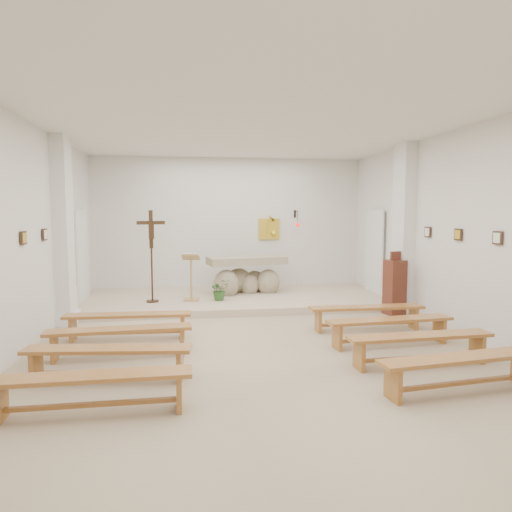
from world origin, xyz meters
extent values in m
cube|color=#C6B28F|center=(0.00, 0.00, 0.00)|extent=(7.00, 10.00, 0.00)
cube|color=silver|center=(-3.49, 0.00, 1.75)|extent=(0.02, 10.00, 3.50)
cube|color=silver|center=(3.49, 0.00, 1.75)|extent=(0.02, 10.00, 3.50)
cube|color=silver|center=(0.00, 4.99, 1.75)|extent=(7.00, 0.02, 3.50)
cube|color=silver|center=(0.00, 0.00, 3.49)|extent=(7.00, 10.00, 0.02)
cube|color=beige|center=(0.00, 3.50, 0.07)|extent=(6.98, 3.00, 0.15)
cube|color=white|center=(-3.37, 2.00, 1.75)|extent=(0.26, 0.55, 3.50)
cube|color=white|center=(3.37, 2.00, 1.75)|extent=(0.26, 0.55, 3.50)
cube|color=yellow|center=(1.05, 4.96, 1.65)|extent=(0.55, 0.04, 0.55)
cube|color=black|center=(1.75, 4.97, 2.05)|extent=(0.04, 0.02, 0.20)
cylinder|color=black|center=(1.75, 4.82, 2.12)|extent=(0.02, 0.30, 0.02)
cylinder|color=black|center=(1.75, 4.67, 1.95)|extent=(0.01, 0.01, 0.34)
sphere|color=red|center=(1.75, 4.67, 1.76)|extent=(0.11, 0.11, 0.11)
cube|color=#3A2519|center=(-3.47, 0.20, 1.72)|extent=(0.03, 0.20, 0.20)
cube|color=#3A2519|center=(-3.47, 1.20, 1.72)|extent=(0.03, 0.20, 0.20)
cube|color=#3A2519|center=(3.47, -0.80, 1.72)|extent=(0.03, 0.20, 0.20)
cube|color=#3A2519|center=(3.47, 0.20, 1.72)|extent=(0.03, 0.20, 0.20)
cube|color=#3A2519|center=(3.47, 1.20, 1.72)|extent=(0.03, 0.20, 0.20)
cube|color=silver|center=(-3.43, 2.70, 0.27)|extent=(0.10, 0.85, 0.52)
cube|color=silver|center=(3.43, 2.70, 0.27)|extent=(0.10, 0.85, 0.52)
ellipsoid|color=tan|center=(-0.20, 3.64, 0.41)|extent=(0.61, 0.51, 0.69)
ellipsoid|color=tan|center=(0.84, 3.87, 0.39)|extent=(0.57, 0.48, 0.65)
ellipsoid|color=tan|center=(0.14, 4.05, 0.42)|extent=(0.65, 0.55, 0.61)
ellipsoid|color=tan|center=(0.54, 4.09, 0.37)|extent=(0.52, 0.45, 0.57)
ellipsoid|color=tan|center=(0.38, 3.86, 0.34)|extent=(0.44, 0.38, 0.52)
cube|color=tan|center=(0.32, 3.90, 0.94)|extent=(1.97, 1.06, 0.18)
cube|color=tan|center=(-1.02, 3.12, 0.17)|extent=(0.36, 0.36, 0.04)
cylinder|color=tan|center=(-1.02, 3.12, 0.61)|extent=(0.05, 0.05, 0.91)
cube|color=tan|center=(-1.02, 3.10, 1.11)|extent=(0.42, 0.33, 0.15)
cube|color=white|center=(-1.02, 3.06, 1.15)|extent=(0.36, 0.27, 0.12)
cylinder|color=#3A2312|center=(-1.86, 3.06, 0.17)|extent=(0.26, 0.26, 0.03)
cylinder|color=#3A2312|center=(-1.86, 3.06, 0.75)|extent=(0.04, 0.04, 1.20)
cube|color=#3A2312|center=(-1.86, 3.06, 1.73)|extent=(0.09, 0.07, 0.82)
cube|color=#3A2312|center=(-1.86, 3.06, 1.87)|extent=(0.59, 0.22, 0.08)
cube|color=#3A2312|center=(-1.85, 3.02, 1.70)|extent=(0.12, 0.07, 0.35)
imported|color=#2A5722|center=(-0.40, 3.05, 0.38)|extent=(0.54, 0.51, 0.46)
cube|color=#5B271A|center=(3.10, 1.77, 0.56)|extent=(0.41, 0.41, 1.13)
cube|color=#5B271A|center=(3.10, 1.77, 1.21)|extent=(0.23, 0.09, 0.18)
cube|color=#AB7331|center=(-2.06, 0.66, 0.41)|extent=(2.06, 0.40, 0.05)
cube|color=#AB7331|center=(-2.95, 0.69, 0.20)|extent=(0.07, 0.30, 0.39)
cube|color=#AB7331|center=(-1.18, 0.63, 0.20)|extent=(0.07, 0.30, 0.39)
cube|color=#AB7331|center=(-2.06, 0.66, 0.11)|extent=(1.73, 0.12, 0.05)
cube|color=#AB7331|center=(2.06, 0.66, 0.41)|extent=(2.06, 0.35, 0.05)
cube|color=#AB7331|center=(1.18, 0.67, 0.20)|extent=(0.06, 0.30, 0.39)
cube|color=#AB7331|center=(2.95, 0.65, 0.20)|extent=(0.06, 0.30, 0.39)
cube|color=#AB7331|center=(2.06, 0.66, 0.11)|extent=(1.73, 0.08, 0.05)
cube|color=#AB7331|center=(-2.06, -0.29, 0.41)|extent=(2.07, 0.45, 0.05)
cube|color=#AB7331|center=(-2.95, -0.35, 0.20)|extent=(0.07, 0.30, 0.39)
cube|color=#AB7331|center=(-1.18, -0.24, 0.20)|extent=(0.07, 0.30, 0.39)
cube|color=#AB7331|center=(-2.06, -0.29, 0.11)|extent=(1.73, 0.16, 0.05)
cube|color=#AB7331|center=(2.06, -0.29, 0.41)|extent=(2.07, 0.49, 0.05)
cube|color=#AB7331|center=(1.18, -0.36, 0.20)|extent=(0.08, 0.30, 0.39)
cube|color=#AB7331|center=(2.95, -0.22, 0.20)|extent=(0.08, 0.30, 0.39)
cube|color=#AB7331|center=(2.06, -0.29, 0.11)|extent=(1.72, 0.19, 0.05)
cube|color=#AB7331|center=(-2.06, -1.24, 0.41)|extent=(2.08, 0.56, 0.05)
cube|color=#AB7331|center=(-2.94, -1.14, 0.20)|extent=(0.09, 0.30, 0.39)
cube|color=#AB7331|center=(-1.18, -1.34, 0.20)|extent=(0.09, 0.30, 0.39)
cube|color=#AB7331|center=(-2.06, -1.24, 0.11)|extent=(1.72, 0.26, 0.05)
cube|color=#AB7331|center=(2.06, -1.24, 0.41)|extent=(2.07, 0.42, 0.05)
cube|color=#AB7331|center=(1.18, -1.28, 0.20)|extent=(0.07, 0.30, 0.39)
cube|color=#AB7331|center=(2.95, -1.20, 0.20)|extent=(0.07, 0.30, 0.39)
cube|color=#AB7331|center=(2.06, -1.24, 0.11)|extent=(1.73, 0.14, 0.05)
cube|color=#AB7331|center=(-2.06, -2.19, 0.41)|extent=(2.06, 0.35, 0.05)
cube|color=#AB7331|center=(-2.95, -2.20, 0.20)|extent=(0.06, 0.30, 0.39)
cube|color=#AB7331|center=(-1.18, -2.18, 0.20)|extent=(0.06, 0.30, 0.39)
cube|color=#AB7331|center=(-2.06, -2.19, 0.11)|extent=(1.73, 0.08, 0.05)
cube|color=#AB7331|center=(2.06, -2.19, 0.41)|extent=(2.08, 0.57, 0.05)
cube|color=#AB7331|center=(1.18, -2.30, 0.20)|extent=(0.09, 0.30, 0.39)
cube|color=#AB7331|center=(2.06, -2.19, 0.11)|extent=(1.72, 0.26, 0.05)
camera|label=1|loc=(-1.04, -6.94, 2.10)|focal=32.00mm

